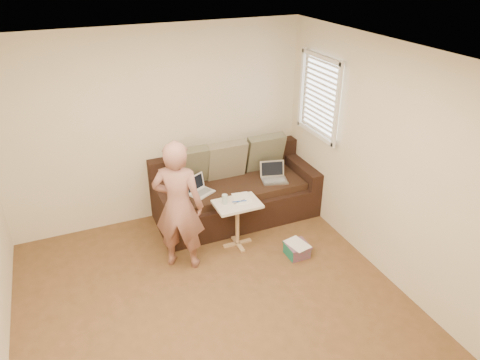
{
  "coord_description": "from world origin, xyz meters",
  "views": [
    {
      "loc": [
        -1.14,
        -3.15,
        3.39
      ],
      "look_at": [
        0.8,
        1.4,
        0.78
      ],
      "focal_mm": 33.11,
      "sensor_mm": 36.0,
      "label": 1
    }
  ],
  "objects": [
    {
      "name": "floor",
      "position": [
        0.0,
        0.0,
        0.0
      ],
      "size": [
        4.5,
        4.5,
        0.0
      ],
      "primitive_type": "plane",
      "color": "brown",
      "rests_on": "ground"
    },
    {
      "name": "ceiling",
      "position": [
        0.0,
        0.0,
        2.6
      ],
      "size": [
        4.5,
        4.5,
        0.0
      ],
      "primitive_type": "plane",
      "rotation": [
        3.14,
        0.0,
        0.0
      ],
      "color": "white",
      "rests_on": "wall_back"
    },
    {
      "name": "wall_back",
      "position": [
        0.0,
        2.25,
        1.3
      ],
      "size": [
        4.0,
        0.0,
        4.0
      ],
      "primitive_type": "plane",
      "rotation": [
        1.57,
        0.0,
        0.0
      ],
      "color": "beige",
      "rests_on": "ground"
    },
    {
      "name": "wall_right",
      "position": [
        2.0,
        0.0,
        1.3
      ],
      "size": [
        0.0,
        4.5,
        4.5
      ],
      "primitive_type": "plane",
      "rotation": [
        1.57,
        0.0,
        -1.57
      ],
      "color": "beige",
      "rests_on": "ground"
    },
    {
      "name": "window_blinds",
      "position": [
        1.95,
        1.5,
        1.7
      ],
      "size": [
        0.12,
        0.88,
        1.08
      ],
      "primitive_type": null,
      "color": "white",
      "rests_on": "wall_right"
    },
    {
      "name": "sofa",
      "position": [
        0.9,
        1.77,
        0.42
      ],
      "size": [
        2.2,
        0.95,
        0.85
      ],
      "primitive_type": null,
      "color": "black",
      "rests_on": "ground"
    },
    {
      "name": "pillow_left",
      "position": [
        0.3,
        2.02,
        0.79
      ],
      "size": [
        0.55,
        0.29,
        0.57
      ],
      "primitive_type": null,
      "rotation": [
        0.28,
        0.0,
        0.0
      ],
      "color": "#56553F",
      "rests_on": "sofa"
    },
    {
      "name": "pillow_mid",
      "position": [
        0.85,
        1.99,
        0.79
      ],
      "size": [
        0.55,
        0.27,
        0.57
      ],
      "primitive_type": null,
      "rotation": [
        0.24,
        0.0,
        0.0
      ],
      "color": "#676449",
      "rests_on": "sofa"
    },
    {
      "name": "pillow_right",
      "position": [
        1.45,
        2.02,
        0.79
      ],
      "size": [
        0.55,
        0.28,
        0.57
      ],
      "primitive_type": null,
      "rotation": [
        0.26,
        0.0,
        0.0
      ],
      "color": "#56553F",
      "rests_on": "sofa"
    },
    {
      "name": "laptop_silver",
      "position": [
        1.42,
        1.63,
        0.52
      ],
      "size": [
        0.39,
        0.32,
        0.23
      ],
      "primitive_type": null,
      "rotation": [
        0.0,
        0.0,
        -0.25
      ],
      "color": "#B7BABC",
      "rests_on": "sofa"
    },
    {
      "name": "laptop_white",
      "position": [
        0.38,
        1.7,
        0.52
      ],
      "size": [
        0.38,
        0.34,
        0.22
      ],
      "primitive_type": null,
      "rotation": [
        0.0,
        0.0,
        0.5
      ],
      "color": "white",
      "rests_on": "sofa"
    },
    {
      "name": "person",
      "position": [
        -0.1,
        1.05,
        0.8
      ],
      "size": [
        0.71,
        0.64,
        1.6
      ],
      "primitive_type": "imported",
      "rotation": [
        0.0,
        0.0,
        2.61
      ],
      "color": "#924F54",
      "rests_on": "ground"
    },
    {
      "name": "side_table",
      "position": [
        0.66,
        1.15,
        0.31
      ],
      "size": [
        0.56,
        0.39,
        0.61
      ],
      "primitive_type": null,
      "color": "silver",
      "rests_on": "ground"
    },
    {
      "name": "drinking_glass",
      "position": [
        0.51,
        1.2,
        0.67
      ],
      "size": [
        0.07,
        0.07,
        0.12
      ],
      "primitive_type": null,
      "color": "silver",
      "rests_on": "side_table"
    },
    {
      "name": "scissors",
      "position": [
        0.69,
        1.16,
        0.62
      ],
      "size": [
        0.2,
        0.15,
        0.02
      ],
      "primitive_type": null,
      "rotation": [
        0.0,
        0.0,
        -0.31
      ],
      "color": "silver",
      "rests_on": "side_table"
    },
    {
      "name": "paper_on_table",
      "position": [
        0.76,
        1.23,
        0.62
      ],
      "size": [
        0.25,
        0.33,
        0.0
      ],
      "primitive_type": null,
      "rotation": [
        0.0,
        0.0,
        -0.14
      ],
      "color": "white",
      "rests_on": "side_table"
    },
    {
      "name": "striped_box",
      "position": [
        1.24,
        0.64,
        0.09
      ],
      "size": [
        0.27,
        0.27,
        0.17
      ],
      "primitive_type": null,
      "color": "#B91B64",
      "rests_on": "ground"
    }
  ]
}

